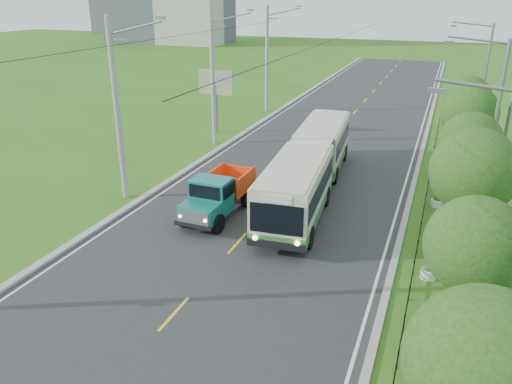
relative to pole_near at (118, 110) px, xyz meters
The scene contains 25 objects.
ground 13.24m from the pole_near, 47.45° to the right, with size 240.00×240.00×0.00m, color #336718.
road 14.67m from the pole_near, 53.09° to the left, with size 14.00×120.00×0.02m, color #28282B.
curb_left 12.14m from the pole_near, 84.48° to the left, with size 0.40×120.00×0.15m, color #9E9E99.
curb_right 19.60m from the pole_near, 35.52° to the left, with size 0.30×120.00×0.10m, color #9E9E99.
edge_line_left 12.22m from the pole_near, 81.66° to the left, with size 0.12×120.00×0.00m, color silver.
edge_line_right 19.21m from the pole_near, 36.41° to the left, with size 0.12×120.00×0.00m, color silver.
centre_dash 13.23m from the pole_near, 47.45° to the right, with size 0.12×2.20×0.00m, color yellow.
railing_right 17.68m from the pole_near, 17.09° to the left, with size 0.04×40.00×0.60m, color black.
pole_near is the anchor object (origin of this frame).
pole_mid 12.00m from the pole_near, 90.00° to the left, with size 3.51×0.32×10.00m.
pole_far 24.00m from the pole_near, 90.00° to the left, with size 3.51×0.32×10.00m.
tree_front 22.26m from the pole_near, 35.36° to the right, with size 3.36×3.41×5.60m.
tree_second 19.44m from the pole_near, 20.74° to the right, with size 3.18×3.26×5.30m.
tree_third 18.17m from the pole_near, ahead, with size 3.60×3.62×6.00m.
tree_fourth 18.89m from the pole_near, 15.84° to the left, with size 3.24×3.31×5.40m.
tree_fifth 21.31m from the pole_near, 31.59° to the left, with size 3.48×3.52×5.80m.
tree_back 24.98m from the pole_near, 43.41° to the left, with size 3.30×3.36×5.50m.
streetlight_mid 19.56m from the pole_near, 14.81° to the left, with size 3.02×0.20×9.07m.
streetlight_far 26.80m from the pole_near, 45.14° to the left, with size 3.02×0.20×9.07m.
planter_near 17.79m from the pole_near, 10.09° to the right, with size 0.64×0.64×0.67m.
planter_mid 18.23m from the pole_near, 16.52° to the left, with size 0.64×0.64×0.67m.
planter_far 21.83m from the pole_near, 37.63° to the left, with size 0.64×0.64×0.67m.
billboard_left 15.10m from the pole_near, 94.72° to the left, with size 3.00×0.20×5.20m.
bus 11.14m from the pole_near, 23.83° to the left, with size 4.03×16.54×3.16m.
dump_truck 7.16m from the pole_near, ahead, with size 2.27×5.52×2.30m.
Camera 1 is at (8.35, -13.29, 11.03)m, focal length 35.00 mm.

